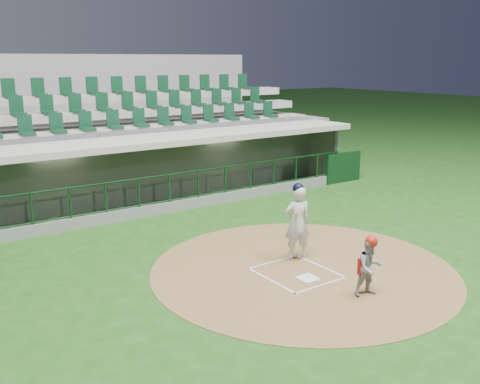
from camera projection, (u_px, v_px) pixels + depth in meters
name	position (u px, v px, depth m)	size (l,w,h in m)	color
ground	(288.00, 269.00, 12.66)	(120.00, 120.00, 0.00)	#1A4513
dirt_circle	(303.00, 269.00, 12.67)	(7.20, 7.20, 0.01)	brown
home_plate	(308.00, 278.00, 12.10)	(0.43, 0.43, 0.02)	white
batter_box_chalk	(296.00, 273.00, 12.42)	(1.55, 1.80, 0.01)	white
dugout_structure	(146.00, 173.00, 18.68)	(16.40, 3.70, 3.00)	gray
seating_deck	(110.00, 149.00, 20.99)	(17.00, 6.72, 5.15)	slate
batter	(297.00, 222.00, 13.10)	(0.93, 0.95, 1.93)	silver
catcher	(370.00, 266.00, 11.12)	(0.69, 0.60, 1.31)	#95959A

